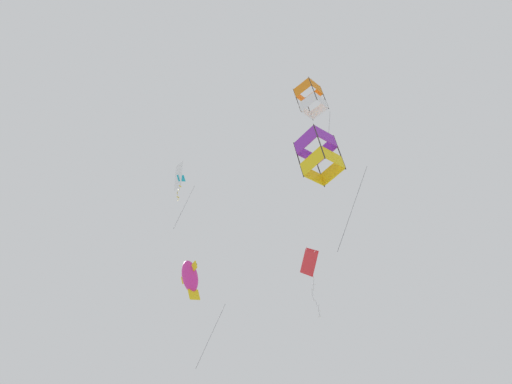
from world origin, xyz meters
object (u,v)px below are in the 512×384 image
Objects in this scene: kite_fish_near_right at (190,276)px; kite_box_far_centre at (311,99)px; kite_delta_low_drifter at (179,177)px; kite_box_highest at (319,156)px; kite_diamond_upper_right at (309,262)px.

kite_box_far_centre is (-6.19, 4.12, 8.43)m from kite_fish_near_right.
kite_delta_low_drifter reaches higher than kite_box_far_centre.
kite_diamond_upper_right is at bearing 140.18° from kite_box_highest.
kite_diamond_upper_right is 7.06m from kite_box_highest.
kite_box_far_centre is at bearing 27.69° from kite_delta_low_drifter.
kite_fish_near_right is 0.95× the size of kite_box_far_centre.
kite_delta_low_drifter reaches higher than kite_box_highest.
kite_box_highest is (-0.23, 7.06, -0.09)m from kite_diamond_upper_right.
kite_fish_near_right is at bearing -172.84° from kite_box_far_centre.
kite_box_far_centre is (-0.41, 5.76, 6.40)m from kite_diamond_upper_right.
kite_fish_near_right is 12.16m from kite_delta_low_drifter.
kite_fish_near_right is at bearing -173.68° from kite_box_highest.
kite_delta_low_drifter is at bearing -179.02° from kite_box_highest.
kite_box_far_centre reaches higher than kite_box_highest.
kite_box_far_centre is 11.77m from kite_delta_low_drifter.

